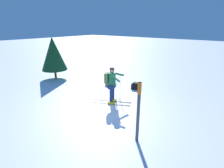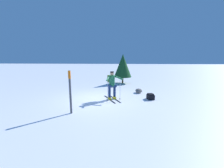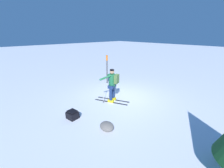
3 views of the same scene
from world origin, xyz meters
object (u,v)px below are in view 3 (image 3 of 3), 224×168
object	(u,v)px
skier	(112,83)
trail_marker	(107,67)
dropped_backpack	(72,115)
rock_boulder	(107,126)

from	to	relation	value
skier	trail_marker	size ratio (longest dim) A/B	0.91
dropped_backpack	rock_boulder	world-z (taller)	dropped_backpack
skier	rock_boulder	xyz separation A→B (m)	(-1.65, 1.77, -0.80)
skier	trail_marker	bearing A→B (deg)	-35.37
skier	trail_marker	world-z (taller)	trail_marker
trail_marker	dropped_backpack	bearing A→B (deg)	121.86
skier	rock_boulder	size ratio (longest dim) A/B	3.20
skier	rock_boulder	world-z (taller)	skier
dropped_backpack	rock_boulder	bearing A→B (deg)	-161.19
dropped_backpack	rock_boulder	size ratio (longest dim) A/B	0.87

